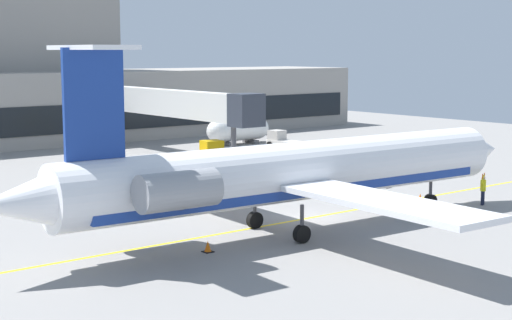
{
  "coord_description": "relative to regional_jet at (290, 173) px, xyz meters",
  "views": [
    {
      "loc": [
        -29.77,
        -31.93,
        9.45
      ],
      "look_at": [
        -0.85,
        4.25,
        3.0
      ],
      "focal_mm": 55.0,
      "sensor_mm": 36.0,
      "label": 1
    }
  ],
  "objects": [
    {
      "name": "baggage_tug",
      "position": [
        22.93,
        27.53,
        -2.39
      ],
      "size": [
        2.16,
        3.55,
        1.77
      ],
      "color": "silver",
      "rests_on": "ground"
    },
    {
      "name": "safety_cone_delta",
      "position": [
        -5.6,
        -0.53,
        -2.96
      ],
      "size": [
        0.47,
        0.47,
        0.55
      ],
      "color": "orange",
      "rests_on": "ground"
    },
    {
      "name": "safety_cone_bravo",
      "position": [
        1.77,
        7.57,
        -2.96
      ],
      "size": [
        0.47,
        0.47,
        0.55
      ],
      "color": "orange",
      "rests_on": "ground"
    },
    {
      "name": "jet_bridge_west",
      "position": [
        11.92,
        29.08,
        1.53
      ],
      "size": [
        2.4,
        23.75,
        6.11
      ],
      "color": "silver",
      "rests_on": "ground"
    },
    {
      "name": "fuel_tank",
      "position": [
        21.99,
        33.25,
        -1.74
      ],
      "size": [
        7.63,
        2.53,
        2.64
      ],
      "color": "white",
      "rests_on": "ground"
    },
    {
      "name": "regional_jet",
      "position": [
        0.0,
        0.0,
        0.0
      ],
      "size": [
        33.26,
        25.28,
        9.7
      ],
      "color": "white",
      "rests_on": "ground"
    },
    {
      "name": "safety_cone_alpha",
      "position": [
        12.04,
        1.29,
        -2.96
      ],
      "size": [
        0.47,
        0.47,
        0.55
      ],
      "color": "orange",
      "rests_on": "ground"
    },
    {
      "name": "marshaller",
      "position": [
        14.33,
        -1.74,
        -2.19
      ],
      "size": [
        0.81,
        0.38,
        1.98
      ],
      "color": "#191E33",
      "rests_on": "ground"
    },
    {
      "name": "safety_cone_charlie",
      "position": [
        14.31,
        6.12,
        -2.96
      ],
      "size": [
        0.47,
        0.47,
        0.55
      ],
      "color": "orange",
      "rests_on": "ground"
    },
    {
      "name": "belt_loader",
      "position": [
        11.22,
        23.87,
        -2.32
      ],
      "size": [
        4.25,
        2.29,
        1.93
      ],
      "color": "#E5B20C",
      "rests_on": "ground"
    },
    {
      "name": "ground",
      "position": [
        3.37,
        1.73,
        -3.26
      ],
      "size": [
        120.0,
        120.0,
        0.11
      ],
      "color": "gray"
    },
    {
      "name": "terminal_building",
      "position": [
        7.34,
        48.69,
        3.19
      ],
      "size": [
        73.05,
        13.48,
        18.45
      ],
      "color": "gray",
      "rests_on": "ground"
    }
  ]
}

